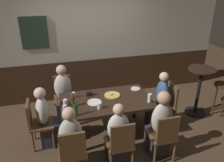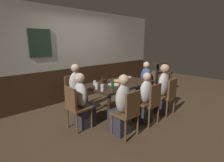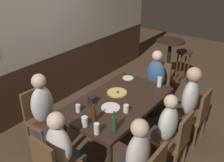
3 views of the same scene
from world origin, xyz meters
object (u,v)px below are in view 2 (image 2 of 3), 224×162
at_px(person_head_west, 83,105).
at_px(pizza, 120,81).
at_px(tumbler_short, 97,86).
at_px(plate_white_small, 128,77).
at_px(chair_head_west, 76,106).
at_px(person_mid_near, 144,102).
at_px(person_left_near, 121,110).
at_px(side_bar_table, 157,75).
at_px(person_head_east, 145,85).
at_px(pint_glass_stout, 122,84).
at_px(dining_table, 119,86).
at_px(tumbler_water, 146,77).
at_px(chair_mid_near, 150,102).
at_px(condiment_caddy, 104,81).
at_px(beer_bottle_green, 113,86).
at_px(chair_left_far, 74,91).
at_px(person_left_far, 77,92).
at_px(chair_left_near, 128,111).
at_px(chair_right_near, 168,94).
at_px(chair_head_east, 148,84).
at_px(bar_stool, 168,75).
at_px(beer_glass_half, 102,88).
at_px(plate_white_large, 114,85).
at_px(pint_glass_pale, 95,83).
at_px(person_right_near, 161,92).
at_px(beer_bottle_brown, 102,83).

xyz_separation_m(person_head_west, pizza, (1.21, 0.13, 0.28)).
distance_m(tumbler_short, plate_white_small, 1.41).
xyz_separation_m(chair_head_west, person_mid_near, (1.22, -0.73, -0.04)).
xyz_separation_m(person_left_near, side_bar_table, (2.78, 0.94, 0.13)).
height_order(person_head_east, pint_glass_stout, person_head_east).
relative_size(dining_table, pizza, 5.40).
bearing_deg(tumbler_water, plate_white_small, 96.27).
bearing_deg(chair_mid_near, condiment_caddy, 103.00).
distance_m(beer_bottle_green, plate_white_small, 1.40).
distance_m(tumbler_water, plate_white_small, 0.55).
relative_size(chair_mid_near, side_bar_table, 0.84).
bearing_deg(plate_white_small, chair_mid_near, -119.43).
bearing_deg(chair_left_far, plate_white_small, -24.26).
height_order(chair_mid_near, person_head_west, person_head_west).
bearing_deg(person_left_far, chair_left_near, -90.00).
relative_size(chair_mid_near, chair_head_west, 1.00).
height_order(chair_right_near, chair_head_east, same).
bearing_deg(bar_stool, beer_glass_half, -174.73).
distance_m(beer_glass_half, plate_white_large, 0.56).
bearing_deg(chair_left_far, chair_left_near, -90.00).
height_order(chair_right_near, pint_glass_stout, chair_right_near).
bearing_deg(pint_glass_pale, person_left_near, -99.37).
bearing_deg(person_right_near, beer_glass_half, 161.18).
bearing_deg(beer_bottle_brown, chair_left_far, 97.50).
xyz_separation_m(pint_glass_pale, tumbler_short, (-0.17, -0.27, 0.01)).
bearing_deg(pint_glass_pale, plate_white_large, -40.52).
relative_size(chair_mid_near, person_head_west, 0.78).
height_order(person_head_east, plate_white_large, person_head_east).
bearing_deg(plate_white_small, bar_stool, -6.58).
relative_size(person_mid_near, beer_glass_half, 7.83).
bearing_deg(tumbler_water, chair_head_west, 172.17).
xyz_separation_m(chair_left_near, side_bar_table, (2.78, 1.11, 0.12)).
height_order(person_mid_near, person_left_far, person_left_far).
bearing_deg(person_left_far, beer_glass_half, -91.83).
height_order(tumbler_short, beer_bottle_brown, beer_bottle_brown).
distance_m(person_head_west, person_left_near, 0.81).
xyz_separation_m(chair_head_east, person_left_far, (-1.93, 0.73, 0.01)).
xyz_separation_m(dining_table, plate_white_large, (-0.22, -0.04, 0.09)).
distance_m(condiment_caddy, bar_stool, 2.79).
distance_m(person_head_west, tumbler_short, 0.47).
bearing_deg(plate_white_large, tumbler_short, 179.29).
bearing_deg(plate_white_large, person_right_near, -36.79).
xyz_separation_m(chair_left_far, person_right_near, (1.42, -1.63, 0.02)).
bearing_deg(pint_glass_stout, chair_head_west, 166.25).
bearing_deg(chair_head_west, dining_table, 0.00).
height_order(pizza, tumbler_water, tumbler_water).
relative_size(dining_table, pint_glass_pale, 15.62).
bearing_deg(chair_left_near, tumbler_water, 23.66).
bearing_deg(chair_left_far, beer_glass_half, -91.57).
bearing_deg(bar_stool, person_left_near, -166.19).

